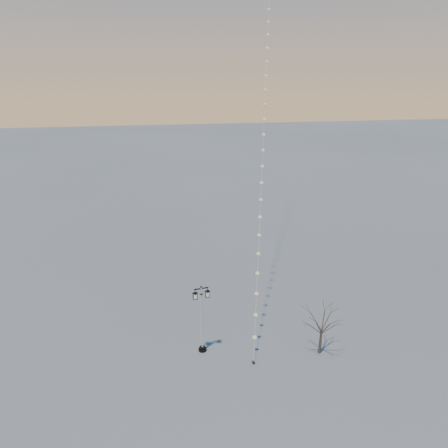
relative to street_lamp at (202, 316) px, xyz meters
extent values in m
plane|color=#5F5F5F|center=(1.61, -3.65, -2.83)|extent=(300.00, 300.00, 0.00)
cylinder|color=black|center=(0.00, 0.00, -2.75)|extent=(0.57, 0.57, 0.16)
cylinder|color=black|center=(0.00, 0.00, -2.60)|extent=(0.41, 0.41, 0.14)
cylinder|color=silver|center=(0.00, 0.00, -0.14)|extent=(0.13, 0.13, 4.77)
cylinder|color=black|center=(0.00, 0.00, 1.69)|extent=(0.20, 0.20, 0.06)
cube|color=black|center=(0.00, 0.00, 2.09)|extent=(0.97, 0.18, 0.06)
sphere|color=black|center=(0.00, 0.00, 2.21)|extent=(0.14, 0.14, 0.14)
pyramid|color=black|center=(-0.42, -0.05, 1.94)|extent=(0.45, 0.45, 0.14)
cube|color=beige|center=(-0.42, -0.05, 1.63)|extent=(0.26, 0.26, 0.35)
cube|color=black|center=(-0.42, -0.05, 1.43)|extent=(0.30, 0.30, 0.04)
pyramid|color=black|center=(0.42, 0.05, 1.94)|extent=(0.45, 0.45, 0.14)
cube|color=beige|center=(0.42, 0.05, 1.63)|extent=(0.26, 0.26, 0.35)
cube|color=black|center=(0.42, 0.05, 1.43)|extent=(0.30, 0.30, 0.04)
cone|color=#44372B|center=(7.98, -1.80, -1.85)|extent=(0.23, 0.23, 1.97)
cylinder|color=black|center=(3.16, -2.03, -2.74)|extent=(0.19, 0.19, 0.19)
cylinder|color=black|center=(3.16, -2.03, -2.72)|extent=(0.03, 0.03, 0.24)
cone|color=orange|center=(8.09, 13.86, 13.10)|extent=(0.08, 0.08, 0.26)
cylinder|color=white|center=(3.16, -2.03, -2.27)|extent=(0.02, 0.02, 0.75)
camera|label=1|loc=(-3.04, -23.42, 15.22)|focal=32.29mm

